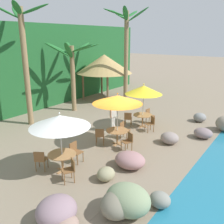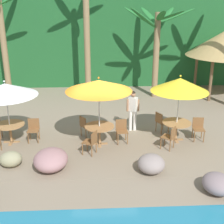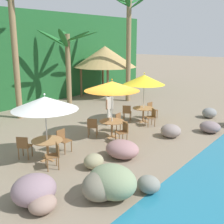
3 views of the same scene
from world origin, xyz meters
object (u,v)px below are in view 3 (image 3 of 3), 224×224
(chair_yellow_inland, at_px, (127,112))
(palapa_hut, at_px, (105,57))
(umbrella_white, at_px, (45,103))
(palm_tree_third, at_px, (68,52))
(dining_table_yellow, at_px, (143,110))
(chair_orange_left, at_px, (123,131))
(chair_yellow_seaward, at_px, (151,109))
(dining_table_orange, at_px, (112,124))
(chair_white_inland, at_px, (24,146))
(chair_orange_inland, at_px, (92,126))
(chair_white_left, at_px, (54,154))
(chair_orange_seaward, at_px, (120,121))
(palm_tree_second, at_px, (14,35))
(dining_table_white, at_px, (47,143))
(umbrella_orange, at_px, (112,86))
(chair_white_seaward, at_px, (63,139))
(waiter_in_white, at_px, (109,106))
(umbrella_yellow, at_px, (144,80))
(chair_yellow_left, at_px, (152,116))

(chair_yellow_inland, bearing_deg, palapa_hut, 48.38)
(umbrella_white, distance_m, palm_tree_third, 8.63)
(umbrella_white, relative_size, dining_table_yellow, 2.21)
(chair_orange_left, bearing_deg, chair_yellow_seaward, 14.19)
(chair_yellow_inland, bearing_deg, dining_table_orange, -159.46)
(chair_white_inland, height_order, chair_orange_inland, same)
(palapa_hut, bearing_deg, chair_orange_inland, -144.28)
(chair_white_left, xyz_separation_m, chair_yellow_seaward, (7.51, 0.68, 0.00))
(chair_orange_seaward, xyz_separation_m, chair_orange_inland, (-1.39, 0.48, 0.00))
(chair_orange_inland, xyz_separation_m, palm_tree_second, (0.01, 5.31, 3.90))
(dining_table_yellow, bearing_deg, chair_yellow_inland, 122.30)
(dining_table_white, xyz_separation_m, chair_orange_seaward, (4.19, -0.15, -0.10))
(umbrella_orange, bearing_deg, dining_table_white, 174.55)
(chair_orange_left, xyz_separation_m, palm_tree_second, (-0.26, 6.77, 3.90))
(chair_orange_inland, bearing_deg, dining_table_white, -173.23)
(chair_white_seaward, xyz_separation_m, chair_orange_seaward, (3.35, -0.26, 0.00))
(chair_orange_seaward, distance_m, palapa_hut, 9.09)
(chair_white_left, distance_m, waiter_in_white, 5.38)
(waiter_in_white, bearing_deg, palm_tree_third, 69.39)
(dining_table_yellow, relative_size, chair_yellow_inland, 1.26)
(palm_tree_third, bearing_deg, chair_orange_seaward, -111.85)
(umbrella_white, bearing_deg, waiter_in_white, 10.82)
(chair_white_inland, relative_size, palm_tree_third, 0.18)
(chair_white_seaward, bearing_deg, umbrella_orange, -9.72)
(umbrella_yellow, xyz_separation_m, dining_table_yellow, (-0.00, -0.00, -1.60))
(chair_yellow_seaward, bearing_deg, palapa_hut, 60.56)
(dining_table_yellow, bearing_deg, chair_yellow_left, -118.86)
(chair_white_left, bearing_deg, dining_table_orange, 7.04)
(umbrella_white, distance_m, chair_orange_left, 3.63)
(chair_yellow_seaward, distance_m, palm_tree_second, 8.18)
(palm_tree_third, bearing_deg, dining_table_yellow, -91.79)
(umbrella_orange, bearing_deg, chair_white_seaward, 170.28)
(dining_table_yellow, distance_m, palapa_hut, 7.71)
(chair_yellow_left, xyz_separation_m, waiter_in_white, (-1.16, 1.76, 0.47))
(chair_white_inland, height_order, chair_yellow_inland, same)
(chair_white_inland, bearing_deg, dining_table_yellow, -6.74)
(chair_white_left, height_order, palm_tree_third, palm_tree_third)
(chair_white_seaward, xyz_separation_m, chair_orange_inland, (1.96, 0.22, 0.00))
(dining_table_orange, height_order, waiter_in_white, waiter_in_white)
(umbrella_yellow, bearing_deg, chair_yellow_inland, 122.30)
(umbrella_orange, xyz_separation_m, chair_orange_inland, (-0.55, 0.65, -1.77))
(waiter_in_white, bearing_deg, umbrella_orange, -138.36)
(chair_orange_inland, xyz_separation_m, waiter_in_white, (1.93, 0.57, 0.47))
(chair_orange_inland, height_order, chair_yellow_seaward, same)
(palm_tree_second, bearing_deg, chair_yellow_left, -64.70)
(chair_yellow_left, xyz_separation_m, palm_tree_third, (0.59, 6.40, 2.90))
(dining_table_orange, xyz_separation_m, chair_yellow_left, (2.53, -0.54, -0.10))
(dining_table_orange, bearing_deg, chair_orange_inland, 130.18)
(dining_table_orange, bearing_deg, dining_table_white, 174.55)
(chair_white_seaward, xyz_separation_m, palapa_hut, (9.69, 5.78, 2.43))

